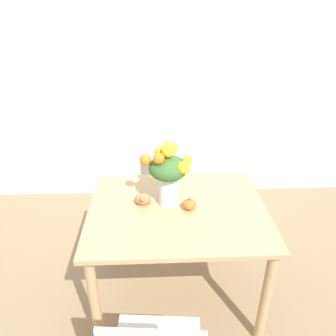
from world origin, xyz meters
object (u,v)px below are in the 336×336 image
Objects in this scene: pumpkin at (189,204)px; turkey_figurine at (143,197)px; dining_chair_near_window at (185,179)px; flower_vase at (168,171)px.

turkey_figurine is (-0.29, 0.08, 0.01)m from pumpkin.
pumpkin is 0.31m from turkey_figurine.
turkey_figurine is 0.15× the size of dining_chair_near_window.
flower_vase is 4.77× the size of pumpkin.
flower_vase is 0.25m from pumpkin.
dining_chair_near_window is (0.35, 0.76, -0.31)m from turkey_figurine.
flower_vase is at bearing -0.16° from turkey_figurine.
pumpkin is 0.09× the size of dining_chair_near_window.
turkey_figurine reaches higher than pumpkin.
dining_chair_near_window is at bearing 65.38° from turkey_figurine.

